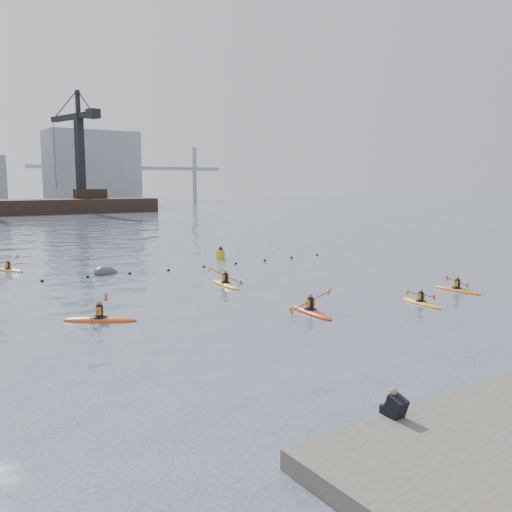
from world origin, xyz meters
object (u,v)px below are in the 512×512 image
object	(u,v)px
kayaker_0	(310,311)
kayaker_1	(421,302)
nav_buoy	(221,255)
kayaker_5	(8,270)
kayaker_3	(226,284)
kayaker_4	(457,289)
mooring_buoy	(106,274)
kayaker_2	(100,319)

from	to	relation	value
kayaker_0	kayaker_1	world-z (taller)	kayaker_0
kayaker_0	nav_buoy	size ratio (longest dim) A/B	2.68
kayaker_0	kayaker_5	bearing A→B (deg)	120.54
kayaker_3	kayaker_4	bearing A→B (deg)	-36.60
kayaker_0	mooring_buoy	distance (m)	18.35
kayaker_1	mooring_buoy	xyz separation A→B (m)	(-10.96, 19.49, -0.09)
kayaker_2	kayaker_4	xyz separation A→B (m)	(20.54, -4.92, -0.01)
kayaker_5	kayaker_2	bearing A→B (deg)	-119.79
kayaker_4	nav_buoy	xyz separation A→B (m)	(-5.01, 20.18, 0.31)
kayaker_5	nav_buoy	size ratio (longest dim) A/B	2.08
kayaker_0	mooring_buoy	bearing A→B (deg)	111.00
kayaker_1	nav_buoy	world-z (taller)	nav_buoy
kayaker_4	nav_buoy	size ratio (longest dim) A/B	2.37
kayaker_1	kayaker_3	distance (m)	12.22
kayaker_1	nav_buoy	size ratio (longest dim) A/B	2.22
kayaker_3	kayaker_4	world-z (taller)	kayaker_3
kayaker_0	kayaker_3	xyz separation A→B (m)	(0.26, 8.86, 0.00)
kayaker_5	mooring_buoy	size ratio (longest dim) A/B	1.29
mooring_buoy	kayaker_0	bearing A→B (deg)	-75.48
kayaker_3	kayaker_5	distance (m)	17.75
kayaker_1	kayaker_3	bearing A→B (deg)	128.62
kayaker_0	nav_buoy	xyz separation A→B (m)	(6.14, 19.62, 0.30)
kayaker_1	kayaker_2	size ratio (longest dim) A/B	0.91
kayaker_5	nav_buoy	world-z (taller)	nav_buoy
kayaker_5	mooring_buoy	bearing A→B (deg)	-75.76
mooring_buoy	kayaker_1	bearing A→B (deg)	-60.64
nav_buoy	kayaker_2	bearing A→B (deg)	-135.51
kayaker_4	kayaker_5	size ratio (longest dim) A/B	1.14
nav_buoy	mooring_buoy	bearing A→B (deg)	-170.18
kayaker_2	kayaker_4	distance (m)	21.12
kayaker_1	mooring_buoy	world-z (taller)	kayaker_1
kayaker_3	kayaker_5	world-z (taller)	kayaker_3
kayaker_1	kayaker_5	distance (m)	29.93
kayaker_5	kayaker_3	bearing A→B (deg)	-86.06
kayaker_1	kayaker_5	size ratio (longest dim) A/B	1.07
kayaker_0	nav_buoy	distance (m)	20.56
kayaker_0	kayaker_1	distance (m)	6.59
kayaker_2	kayaker_3	bearing A→B (deg)	-30.11
kayaker_2	kayaker_1	bearing A→B (deg)	-76.23
kayaker_0	kayaker_1	xyz separation A→B (m)	(6.36, -1.73, -0.02)
kayaker_4	kayaker_1	bearing A→B (deg)	13.89
kayaker_3	kayaker_4	distance (m)	14.40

